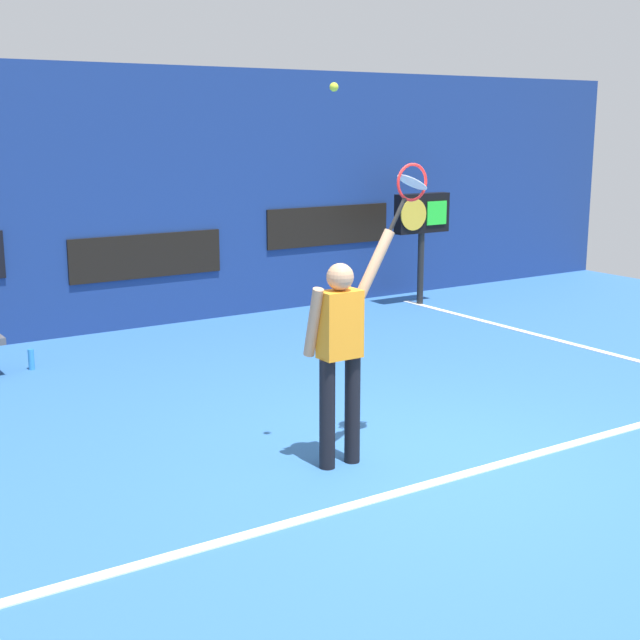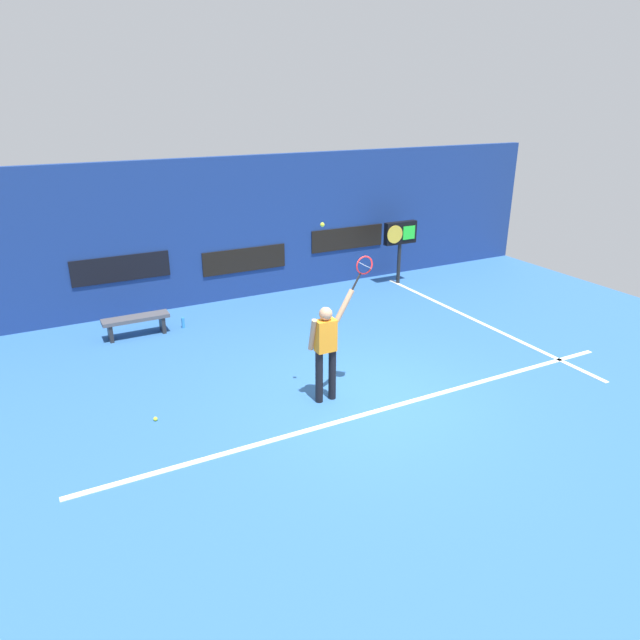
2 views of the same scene
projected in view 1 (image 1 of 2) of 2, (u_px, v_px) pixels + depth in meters
ground_plane at (431, 459)px, 7.57m from camera, size 18.00×18.00×0.00m
back_wall at (141, 199)px, 12.22m from camera, size 18.00×0.20×3.54m
sponsor_banner_center at (147, 256)px, 12.29m from camera, size 2.20×0.03×0.60m
sponsor_banner_starboard at (329, 226)px, 13.85m from camera, size 2.20×0.03×0.60m
court_baseline at (465, 474)px, 7.23m from camera, size 10.00×0.10×0.01m
court_sideline at (578, 346)px, 11.41m from camera, size 0.10×7.00×0.01m
tennis_player at (340, 347)px, 7.24m from camera, size 0.77×0.31×1.94m
tennis_racket at (410, 186)px, 7.33m from camera, size 0.45×0.27×0.61m
tennis_ball at (334, 87)px, 6.76m from camera, size 0.07×0.07×0.07m
scoreboard_clock at (422, 218)px, 13.76m from camera, size 0.96×0.20×1.73m
water_bottle at (31, 359)px, 10.30m from camera, size 0.07×0.07×0.24m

